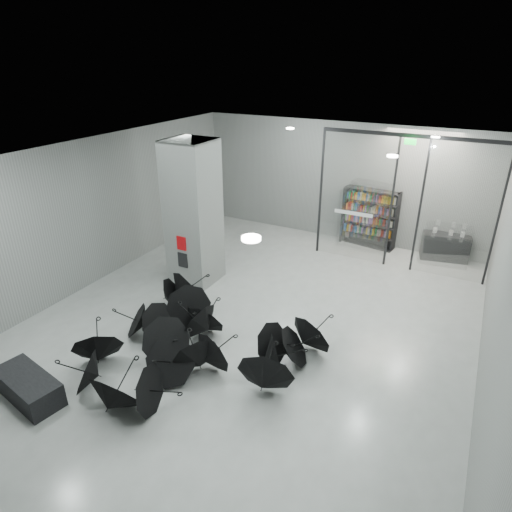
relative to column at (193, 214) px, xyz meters
The scene contains 10 objects.
room 3.31m from the column, 38.66° to the right, with size 14.00×14.02×4.01m.
column is the anchor object (origin of this frame).
fire_cabinet 0.90m from the column, 90.00° to the right, with size 0.28×0.04×0.38m, color #A50A07.
info_panel 1.31m from the column, 90.00° to the right, with size 0.30×0.03×0.42m, color black.
exit_sign 6.18m from the column, 33.96° to the left, with size 0.30×0.06×0.15m, color #0CE533.
glass_partition 6.02m from the column, 35.58° to the left, with size 5.06×0.08×4.00m.
bench 5.80m from the column, 90.33° to the right, with size 1.52×0.65×0.49m, color black.
bookshelf 6.12m from the column, 51.87° to the left, with size 1.79×0.36×1.97m, color black, non-canonical shape.
shop_counter 7.97m from the column, 37.61° to the left, with size 1.41×0.56×0.85m, color black.
umbrella_cluster 4.10m from the column, 56.76° to the right, with size 5.09×4.76×1.34m.
Camera 1 is at (4.30, -7.26, 5.98)m, focal length 30.77 mm.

